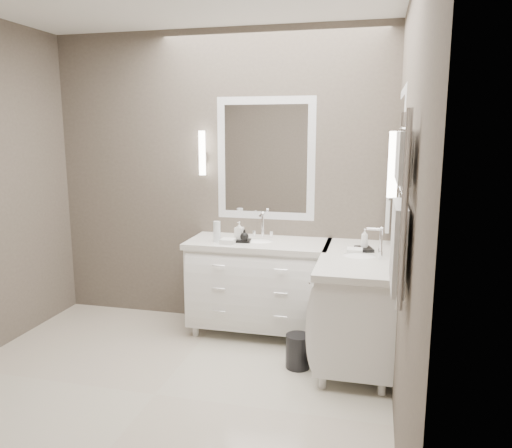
% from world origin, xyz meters
% --- Properties ---
extents(floor, '(3.20, 3.00, 0.01)m').
position_xyz_m(floor, '(0.00, 0.00, -0.01)').
color(floor, beige).
rests_on(floor, ground).
extents(wall_back, '(3.20, 0.01, 2.70)m').
position_xyz_m(wall_back, '(0.00, 1.50, 1.35)').
color(wall_back, '#544B43').
rests_on(wall_back, floor).
extents(wall_right, '(0.01, 3.00, 2.70)m').
position_xyz_m(wall_right, '(1.60, 0.00, 1.35)').
color(wall_right, '#544B43').
rests_on(wall_right, floor).
extents(vanity_back, '(1.24, 0.59, 0.97)m').
position_xyz_m(vanity_back, '(0.45, 1.23, 0.49)').
color(vanity_back, white).
rests_on(vanity_back, floor).
extents(vanity_right, '(0.59, 1.24, 0.97)m').
position_xyz_m(vanity_right, '(1.33, 0.90, 0.49)').
color(vanity_right, white).
rests_on(vanity_right, floor).
extents(mirror_back, '(0.90, 0.02, 1.10)m').
position_xyz_m(mirror_back, '(0.45, 1.49, 1.55)').
color(mirror_back, white).
rests_on(mirror_back, wall_back).
extents(mirror_right, '(0.02, 0.90, 1.10)m').
position_xyz_m(mirror_right, '(1.59, 0.80, 1.55)').
color(mirror_right, white).
rests_on(mirror_right, wall_right).
extents(sconce_back, '(0.06, 0.06, 0.40)m').
position_xyz_m(sconce_back, '(-0.13, 1.43, 1.59)').
color(sconce_back, white).
rests_on(sconce_back, wall_back).
extents(sconce_right, '(0.06, 0.06, 0.40)m').
position_xyz_m(sconce_right, '(1.53, 0.22, 1.59)').
color(sconce_right, white).
rests_on(sconce_right, wall_right).
extents(towel_bar_corner, '(0.03, 0.22, 0.30)m').
position_xyz_m(towel_bar_corner, '(1.54, 1.36, 1.12)').
color(towel_bar_corner, white).
rests_on(towel_bar_corner, wall_right).
extents(towel_ladder, '(0.06, 0.58, 0.90)m').
position_xyz_m(towel_ladder, '(1.55, -0.40, 1.39)').
color(towel_ladder, white).
rests_on(towel_ladder, wall_right).
extents(waste_bin, '(0.24, 0.24, 0.26)m').
position_xyz_m(waste_bin, '(0.90, 0.63, 0.13)').
color(waste_bin, black).
rests_on(waste_bin, floor).
extents(amenity_tray_back, '(0.16, 0.12, 0.02)m').
position_xyz_m(amenity_tray_back, '(0.32, 1.15, 0.86)').
color(amenity_tray_back, black).
rests_on(amenity_tray_back, vanity_back).
extents(amenity_tray_right, '(0.17, 0.19, 0.02)m').
position_xyz_m(amenity_tray_right, '(1.36, 1.08, 0.86)').
color(amenity_tray_right, black).
rests_on(amenity_tray_right, vanity_right).
extents(water_bottle, '(0.08, 0.08, 0.18)m').
position_xyz_m(water_bottle, '(0.11, 1.10, 0.94)').
color(water_bottle, silver).
rests_on(water_bottle, vanity_back).
extents(soap_bottle_a, '(0.08, 0.08, 0.15)m').
position_xyz_m(soap_bottle_a, '(0.29, 1.17, 0.95)').
color(soap_bottle_a, white).
rests_on(soap_bottle_a, amenity_tray_back).
extents(soap_bottle_b, '(0.09, 0.09, 0.09)m').
position_xyz_m(soap_bottle_b, '(0.35, 1.12, 0.92)').
color(soap_bottle_b, black).
rests_on(soap_bottle_b, amenity_tray_back).
extents(soap_bottle_c, '(0.07, 0.07, 0.15)m').
position_xyz_m(soap_bottle_c, '(1.36, 1.08, 0.95)').
color(soap_bottle_c, white).
rests_on(soap_bottle_c, amenity_tray_right).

